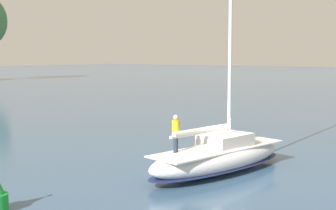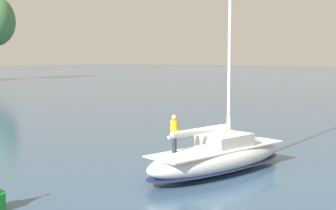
% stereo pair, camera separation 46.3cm
% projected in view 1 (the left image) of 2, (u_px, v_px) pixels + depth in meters
% --- Properties ---
extents(ground_plane, '(400.00, 400.00, 0.00)m').
position_uv_depth(ground_plane, '(219.00, 172.00, 21.90)').
color(ground_plane, '#385675').
extents(sailboat_main, '(8.89, 3.83, 11.84)m').
position_uv_depth(sailboat_main, '(219.00, 155.00, 21.82)').
color(sailboat_main, silver).
rests_on(sailboat_main, ground).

